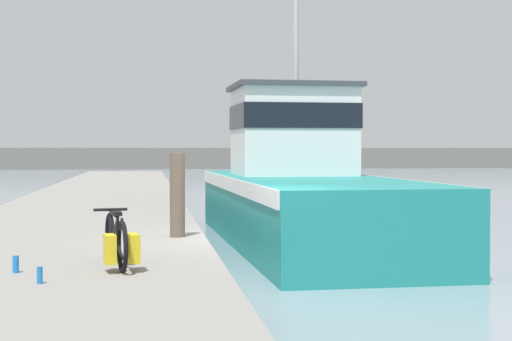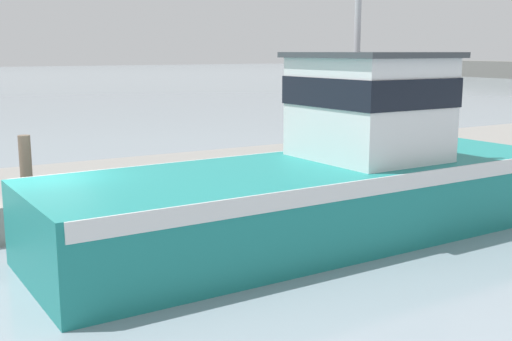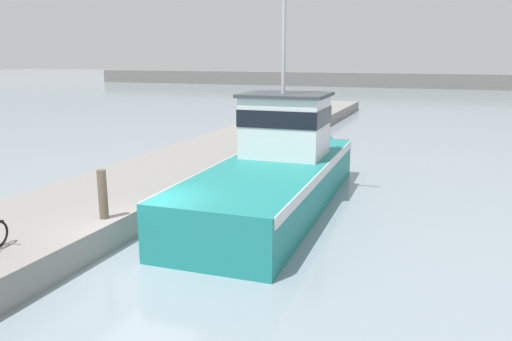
{
  "view_description": "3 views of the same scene",
  "coord_description": "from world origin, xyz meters",
  "px_view_note": "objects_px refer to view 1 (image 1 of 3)",
  "views": [
    {
      "loc": [
        -1.94,
        -12.83,
        2.29
      ],
      "look_at": [
        0.02,
        1.27,
        1.9
      ],
      "focal_mm": 55.0,
      "sensor_mm": 36.0,
      "label": 1
    },
    {
      "loc": [
        12.54,
        -2.39,
        3.96
      ],
      "look_at": [
        0.41,
        4.88,
        1.32
      ],
      "focal_mm": 45.0,
      "sensor_mm": 36.0,
      "label": 2
    },
    {
      "loc": [
        7.29,
        -10.66,
        5.26
      ],
      "look_at": [
        1.89,
        3.51,
        1.78
      ],
      "focal_mm": 35.0,
      "sensor_mm": 36.0,
      "label": 3
    }
  ],
  "objects_px": {
    "fishing_boat_main": "(300,189)",
    "mooring_post": "(177,195)",
    "bicycle_touring": "(118,242)",
    "water_bottle_on_curb": "(40,275)",
    "water_bottle_by_bike": "(16,264)"
  },
  "relations": [
    {
      "from": "bicycle_touring",
      "to": "mooring_post",
      "type": "xyz_separation_m",
      "value": [
        0.86,
        3.35,
        0.38
      ]
    },
    {
      "from": "fishing_boat_main",
      "to": "water_bottle_by_bike",
      "type": "relative_size",
      "value": 68.11
    },
    {
      "from": "fishing_boat_main",
      "to": "bicycle_touring",
      "type": "distance_m",
      "value": 10.01
    },
    {
      "from": "fishing_boat_main",
      "to": "water_bottle_on_curb",
      "type": "relative_size",
      "value": 74.52
    },
    {
      "from": "mooring_post",
      "to": "water_bottle_by_bike",
      "type": "xyz_separation_m",
      "value": [
        -2.05,
        -3.55,
        -0.6
      ]
    },
    {
      "from": "fishing_boat_main",
      "to": "mooring_post",
      "type": "xyz_separation_m",
      "value": [
        -3.23,
        -5.79,
        0.21
      ]
    },
    {
      "from": "bicycle_touring",
      "to": "water_bottle_on_curb",
      "type": "bearing_deg",
      "value": -138.29
    },
    {
      "from": "bicycle_touring",
      "to": "water_bottle_by_bike",
      "type": "relative_size",
      "value": 8.31
    },
    {
      "from": "mooring_post",
      "to": "water_bottle_on_curb",
      "type": "xyz_separation_m",
      "value": [
        -1.67,
        -4.37,
        -0.61
      ]
    },
    {
      "from": "fishing_boat_main",
      "to": "water_bottle_by_bike",
      "type": "height_order",
      "value": "fishing_boat_main"
    },
    {
      "from": "fishing_boat_main",
      "to": "water_bottle_on_curb",
      "type": "bearing_deg",
      "value": -117.42
    },
    {
      "from": "fishing_boat_main",
      "to": "mooring_post",
      "type": "relative_size",
      "value": 9.99
    },
    {
      "from": "water_bottle_on_curb",
      "to": "fishing_boat_main",
      "type": "bearing_deg",
      "value": 64.28
    },
    {
      "from": "bicycle_touring",
      "to": "fishing_boat_main",
      "type": "bearing_deg",
      "value": 55.68
    },
    {
      "from": "mooring_post",
      "to": "water_bottle_by_bike",
      "type": "distance_m",
      "value": 4.15
    }
  ]
}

